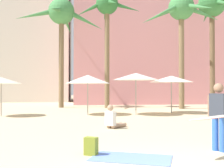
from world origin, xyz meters
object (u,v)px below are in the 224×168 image
at_px(cafe_umbrella_2, 136,77).
at_px(person_near_right, 113,120).
at_px(palm_tree_far_left, 61,17).
at_px(palm_tree_center, 181,14).
at_px(beach_towel, 131,158).
at_px(cafe_umbrella_3, 171,79).
at_px(cafe_umbrella_4, 1,80).
at_px(cafe_umbrella_0, 88,79).
at_px(palm_tree_right, 107,12).
at_px(palm_tree_left, 212,10).
at_px(person_far_left, 221,114).
at_px(backpack, 91,146).

bearing_deg(cafe_umbrella_2, person_near_right, -109.91).
distance_m(palm_tree_far_left, person_near_right, 14.70).
height_order(palm_tree_center, beach_towel, palm_tree_center).
bearing_deg(cafe_umbrella_3, cafe_umbrella_4, -175.08).
relative_size(cafe_umbrella_0, person_near_right, 2.70).
relative_size(palm_tree_right, cafe_umbrella_4, 4.08).
distance_m(palm_tree_left, cafe_umbrella_3, 9.94).
height_order(palm_tree_center, cafe_umbrella_0, palm_tree_center).
relative_size(person_far_left, person_near_right, 2.50).
distance_m(palm_tree_center, beach_towel, 17.80).
height_order(palm_tree_far_left, palm_tree_left, palm_tree_left).
bearing_deg(palm_tree_left, cafe_umbrella_2, -140.69).
xyz_separation_m(palm_tree_right, cafe_umbrella_3, (3.59, -5.24, -5.56)).
distance_m(palm_tree_far_left, cafe_umbrella_3, 10.95).
distance_m(palm_tree_left, beach_towel, 21.21).
bearing_deg(cafe_umbrella_2, palm_tree_center, 45.48).
relative_size(palm_tree_left, cafe_umbrella_3, 3.62).
distance_m(palm_tree_center, palm_tree_right, 5.83).
distance_m(cafe_umbrella_4, beach_towel, 11.87).
distance_m(palm_tree_far_left, backpack, 18.55).
bearing_deg(palm_tree_right, palm_tree_center, -15.45).
xyz_separation_m(palm_tree_right, cafe_umbrella_2, (1.14, -6.09, -5.45)).
height_order(cafe_umbrella_4, beach_towel, cafe_umbrella_4).
relative_size(cafe_umbrella_4, beach_towel, 1.29).
height_order(cafe_umbrella_3, backpack, cafe_umbrella_3).
bearing_deg(person_far_left, cafe_umbrella_4, -83.38).
xyz_separation_m(palm_tree_far_left, cafe_umbrella_2, (4.86, -7.07, -5.17)).
relative_size(palm_tree_right, backpack, 22.16).
bearing_deg(palm_tree_left, palm_tree_far_left, 177.25).
height_order(palm_tree_center, cafe_umbrella_4, palm_tree_center).
relative_size(palm_tree_center, person_far_left, 3.60).
distance_m(cafe_umbrella_2, person_far_left, 10.02).
relative_size(palm_tree_far_left, cafe_umbrella_2, 3.25).
xyz_separation_m(palm_tree_center, person_far_left, (-4.30, -14.47, -6.37)).
relative_size(palm_tree_far_left, backpack, 21.42).
relative_size(cafe_umbrella_3, backpack, 6.54).
bearing_deg(palm_tree_far_left, palm_tree_center, -15.18).
relative_size(cafe_umbrella_3, beach_towel, 1.55).
bearing_deg(palm_tree_center, cafe_umbrella_2, -134.52).
bearing_deg(backpack, beach_towel, -84.97).
relative_size(palm_tree_center, cafe_umbrella_0, 3.34).
xyz_separation_m(palm_tree_far_left, palm_tree_right, (3.71, -0.98, 0.27)).
bearing_deg(palm_tree_right, cafe_umbrella_3, -55.60).
height_order(palm_tree_right, person_near_right, palm_tree_right).
relative_size(palm_tree_far_left, palm_tree_center, 1.02).
height_order(palm_tree_far_left, person_near_right, palm_tree_far_left).
xyz_separation_m(palm_tree_far_left, palm_tree_center, (9.32, -2.53, -0.15)).
bearing_deg(beach_towel, cafe_umbrella_0, 93.86).
height_order(cafe_umbrella_3, person_near_right, cafe_umbrella_3).
xyz_separation_m(palm_tree_left, cafe_umbrella_3, (-5.44, -5.61, -6.14)).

